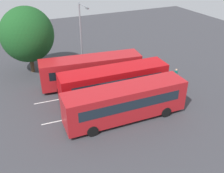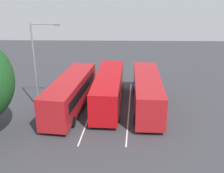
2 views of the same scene
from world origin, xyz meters
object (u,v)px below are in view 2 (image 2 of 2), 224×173
object	(u,v)px
bus_center_left	(109,89)
pedestrian	(113,73)
street_lamp	(37,61)
bus_far_left	(147,91)
bus_center_right	(71,92)

from	to	relation	value
bus_center_left	pedestrian	bearing A→B (deg)	1.23
street_lamp	bus_far_left	bearing A→B (deg)	-0.25
bus_far_left	pedestrian	xyz separation A→B (m)	(7.90, 3.45, -0.66)
bus_center_right	pedestrian	bearing A→B (deg)	-16.76
bus_center_right	street_lamp	xyz separation A→B (m)	(0.08, 2.97, 2.97)
pedestrian	street_lamp	size ratio (longest dim) A/B	0.22
bus_center_left	bus_far_left	bearing A→B (deg)	-96.99
bus_center_right	pedestrian	size ratio (longest dim) A/B	6.13
bus_center_right	street_lamp	world-z (taller)	street_lamp
pedestrian	bus_center_right	bearing A→B (deg)	9.54
bus_far_left	pedestrian	size ratio (longest dim) A/B	6.05
bus_far_left	bus_center_right	distance (m)	7.22
bus_center_right	street_lamp	size ratio (longest dim) A/B	1.34
bus_far_left	pedestrian	world-z (taller)	bus_far_left
bus_center_left	pedestrian	world-z (taller)	bus_center_left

